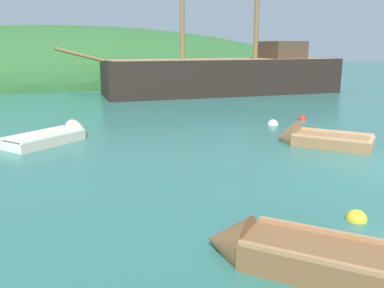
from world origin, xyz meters
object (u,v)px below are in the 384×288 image
buoy_yellow (356,220)px  buoy_red (303,119)px  buoy_white (273,125)px  rowboat_near_dock (304,259)px  rowboat_center (315,141)px  rowboat_outer_right (58,138)px  sailing_ship (225,80)px

buoy_yellow → buoy_red: 10.53m
buoy_red → buoy_white: bearing=-157.0°
rowboat_near_dock → buoy_red: bearing=-77.6°
rowboat_center → buoy_red: (1.97, 4.12, -0.11)m
rowboat_center → rowboat_near_dock: bearing=101.6°
rowboat_center → rowboat_outer_right: bearing=25.5°
rowboat_outer_right → rowboat_near_dock: bearing=-110.5°
rowboat_near_dock → buoy_red: size_ratio=8.14×
rowboat_center → buoy_red: size_ratio=7.92×
sailing_ship → buoy_red: bearing=86.7°
rowboat_near_dock → buoy_white: (4.52, 10.03, -0.14)m
sailing_ship → buoy_red: (-0.13, -9.94, -0.85)m
rowboat_near_dock → buoy_white: size_ratio=7.19×
sailing_ship → buoy_white: bearing=77.4°
sailing_ship → rowboat_near_dock: sailing_ship is taller
buoy_yellow → buoy_white: buoy_white is taller
sailing_ship → buoy_red: 9.98m
rowboat_center → buoy_yellow: size_ratio=7.63×
rowboat_outer_right → buoy_red: 9.95m
rowboat_outer_right → buoy_yellow: bearing=-97.9°
buoy_white → rowboat_outer_right: bearing=-175.3°
sailing_ship → buoy_white: sailing_ship is taller
sailing_ship → rowboat_outer_right: bearing=46.1°
buoy_white → rowboat_center: bearing=-93.6°
rowboat_outer_right → buoy_white: bearing=-36.8°
rowboat_center → buoy_yellow: (-2.50, -5.41, -0.11)m
sailing_ship → rowboat_near_dock: (-6.40, -20.72, -0.70)m
rowboat_near_dock → buoy_red: rowboat_near_dock is taller
buoy_red → buoy_white: size_ratio=0.88×
rowboat_outer_right → buoy_yellow: 9.75m
rowboat_outer_right → rowboat_near_dock: same height
buoy_yellow → buoy_red: bearing=64.9°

